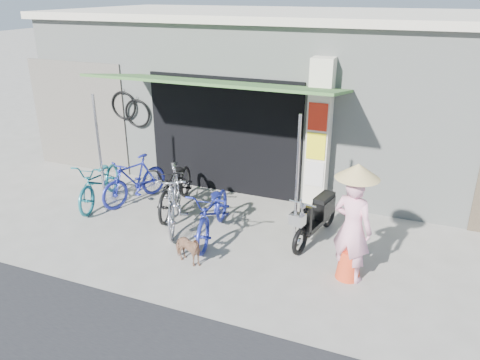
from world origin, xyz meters
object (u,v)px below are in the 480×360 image
at_px(bike_teal, 100,181).
at_px(nun, 353,224).
at_px(moped, 317,217).
at_px(bike_blue, 135,180).
at_px(bike_navy, 213,212).
at_px(bike_silver, 174,198).
at_px(street_dog, 187,249).
at_px(bike_black, 176,186).

relative_size(bike_teal, nun, 0.97).
distance_m(moped, nun, 1.34).
bearing_deg(bike_blue, bike_teal, -135.04).
bearing_deg(bike_teal, bike_navy, -21.69).
height_order(bike_silver, street_dog, bike_silver).
xyz_separation_m(bike_teal, moped, (4.48, 0.18, -0.05)).
bearing_deg(bike_teal, street_dog, -39.95).
bearing_deg(street_dog, bike_blue, 67.23).
distance_m(bike_silver, nun, 3.37).
bearing_deg(street_dog, bike_black, 50.02).
height_order(bike_black, nun, nun).
relative_size(bike_blue, moped, 0.99).
bearing_deg(moped, bike_blue, -170.19).
bearing_deg(bike_navy, moped, 9.94).
bearing_deg(nun, moped, -34.21).
height_order(bike_navy, street_dog, bike_navy).
distance_m(bike_teal, bike_silver, 1.94).
relative_size(bike_navy, street_dog, 2.97).
bearing_deg(nun, bike_silver, 10.46).
bearing_deg(bike_navy, street_dog, -100.56).
xyz_separation_m(bike_teal, bike_black, (1.60, 0.32, 0.04)).
distance_m(bike_blue, bike_silver, 1.44).
height_order(bike_teal, street_dog, bike_teal).
height_order(bike_blue, bike_navy, bike_navy).
xyz_separation_m(bike_black, bike_navy, (1.17, -0.74, -0.02)).
bearing_deg(bike_black, bike_teal, 179.46).
relative_size(bike_blue, street_dog, 2.58).
xyz_separation_m(bike_blue, bike_silver, (1.29, -0.63, 0.08)).
xyz_separation_m(bike_black, street_dog, (1.15, -1.72, -0.25)).
height_order(bike_blue, bike_black, bike_black).
bearing_deg(bike_navy, bike_teal, 161.57).
bearing_deg(bike_blue, bike_silver, -8.10).
xyz_separation_m(bike_silver, bike_navy, (0.85, -0.11, -0.08)).
relative_size(bike_black, street_dog, 3.12).
bearing_deg(bike_teal, moped, -10.57).
distance_m(bike_black, moped, 2.89).
distance_m(bike_black, street_dog, 2.08).
height_order(bike_silver, nun, nun).
xyz_separation_m(bike_silver, moped, (2.56, 0.50, -0.14)).
relative_size(bike_blue, bike_black, 0.83).
relative_size(bike_silver, street_dog, 3.00).
bearing_deg(moped, street_dog, -125.67).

